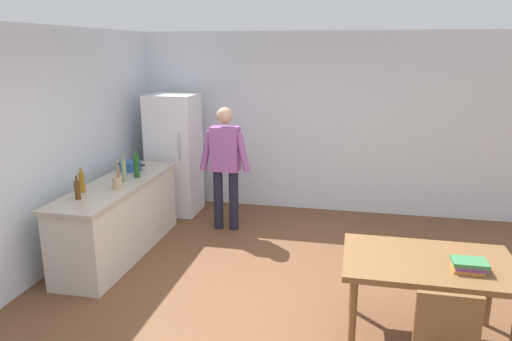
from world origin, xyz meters
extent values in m
plane|color=brown|center=(0.00, 0.00, 0.00)|extent=(14.00, 14.00, 0.00)
cube|color=silver|center=(0.00, 3.00, 1.35)|extent=(6.40, 0.12, 2.70)
cube|color=silver|center=(-2.60, 0.20, 1.35)|extent=(0.12, 5.60, 2.70)
cube|color=beige|center=(-2.00, 0.80, 0.43)|extent=(0.60, 2.12, 0.86)
cube|color=#B2A893|center=(-2.00, 0.80, 0.88)|extent=(0.64, 2.20, 0.04)
cube|color=white|center=(-1.90, 2.40, 0.90)|extent=(0.70, 0.64, 1.80)
cylinder|color=#B2B2B7|center=(-1.68, 2.06, 1.10)|extent=(0.02, 0.02, 0.40)
cylinder|color=#1E1E2D|center=(-1.06, 1.85, 0.42)|extent=(0.13, 0.13, 0.84)
cylinder|color=#1E1E2D|center=(-0.84, 1.85, 0.42)|extent=(0.13, 0.13, 0.84)
cube|color=#99519E|center=(-0.95, 1.85, 1.14)|extent=(0.38, 0.22, 0.60)
sphere|color=tan|center=(-0.95, 1.85, 1.59)|extent=(0.22, 0.22, 0.22)
cylinder|color=#99519E|center=(-1.20, 1.81, 1.12)|extent=(0.20, 0.09, 0.55)
cylinder|color=#99519E|center=(-0.70, 1.81, 1.12)|extent=(0.20, 0.09, 0.55)
cube|color=brown|center=(1.40, -0.30, 0.72)|extent=(1.40, 0.90, 0.05)
cylinder|color=brown|center=(0.80, -0.65, 0.35)|extent=(0.06, 0.06, 0.70)
cylinder|color=brown|center=(0.80, 0.05, 0.35)|extent=(0.06, 0.06, 0.70)
cylinder|color=brown|center=(2.00, 0.05, 0.35)|extent=(0.06, 0.06, 0.70)
cube|color=brown|center=(1.40, -1.16, 0.70)|extent=(0.42, 0.04, 0.42)
cylinder|color=#285193|center=(-2.11, 1.38, 0.96)|extent=(0.28, 0.28, 0.12)
cube|color=black|center=(-2.28, 1.38, 0.98)|extent=(0.06, 0.03, 0.02)
cube|color=black|center=(-1.94, 1.38, 0.98)|extent=(0.06, 0.03, 0.02)
cylinder|color=tan|center=(-1.87, 0.58, 0.97)|extent=(0.11, 0.11, 0.14)
cylinder|color=olive|center=(-1.85, 0.59, 1.11)|extent=(0.02, 0.05, 0.22)
cylinder|color=olive|center=(-1.85, 0.57, 1.11)|extent=(0.02, 0.04, 0.22)
cylinder|color=#1E5123|center=(-1.87, 1.09, 1.04)|extent=(0.08, 0.08, 0.28)
cylinder|color=#1E5123|center=(-1.87, 1.09, 1.21)|extent=(0.03, 0.03, 0.06)
cylinder|color=#5B3314|center=(-2.10, 0.15, 1.00)|extent=(0.06, 0.06, 0.20)
cylinder|color=#5B3314|center=(-2.10, 0.15, 1.13)|extent=(0.02, 0.02, 0.06)
cylinder|color=#996619|center=(-2.19, 0.39, 1.01)|extent=(0.06, 0.06, 0.22)
cylinder|color=#996619|center=(-2.19, 0.39, 1.15)|extent=(0.03, 0.03, 0.06)
cylinder|color=gray|center=(-1.94, 0.88, 1.03)|extent=(0.06, 0.06, 0.26)
cylinder|color=gray|center=(-1.94, 0.88, 1.19)|extent=(0.02, 0.02, 0.06)
cube|color=orange|center=(1.67, -0.45, 0.76)|extent=(0.23, 0.15, 0.02)
cube|color=#753D7F|center=(1.68, -0.44, 0.79)|extent=(0.23, 0.16, 0.03)
cube|color=#387A47|center=(1.68, -0.44, 0.82)|extent=(0.27, 0.19, 0.03)
camera|label=1|loc=(0.73, -4.09, 2.45)|focal=32.85mm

